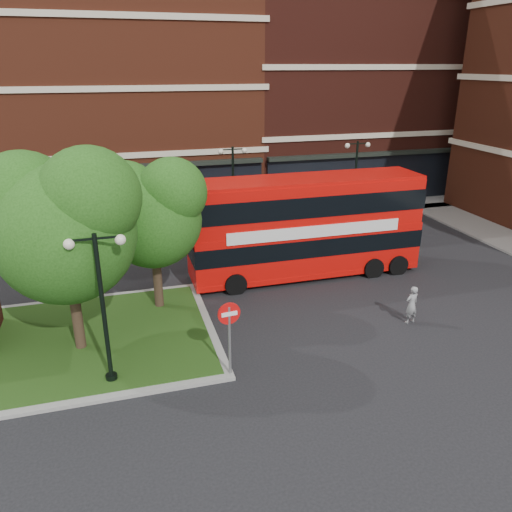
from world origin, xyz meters
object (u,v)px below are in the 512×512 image
object	(u,v)px
woman	(412,305)
car_white	(349,208)
car_silver	(160,225)
bus	(306,220)

from	to	relation	value
woman	car_white	xyz separation A→B (m)	(3.92, 13.45, -0.06)
woman	car_silver	xyz separation A→B (m)	(-8.28, 13.45, -0.10)
woman	car_silver	size ratio (longest dim) A/B	0.39
car_white	woman	bearing A→B (deg)	167.13
bus	woman	xyz separation A→B (m)	(2.23, -5.66, -1.94)
bus	car_silver	bearing A→B (deg)	127.91
bus	woman	bearing A→B (deg)	-68.38
bus	woman	world-z (taller)	bus
woman	car_white	world-z (taller)	woman
car_white	bus	bearing A→B (deg)	145.06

